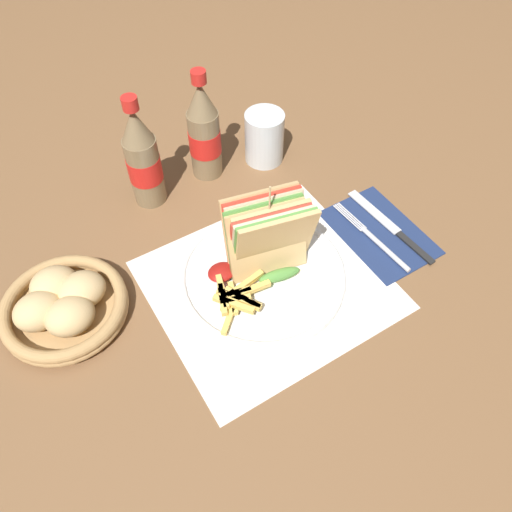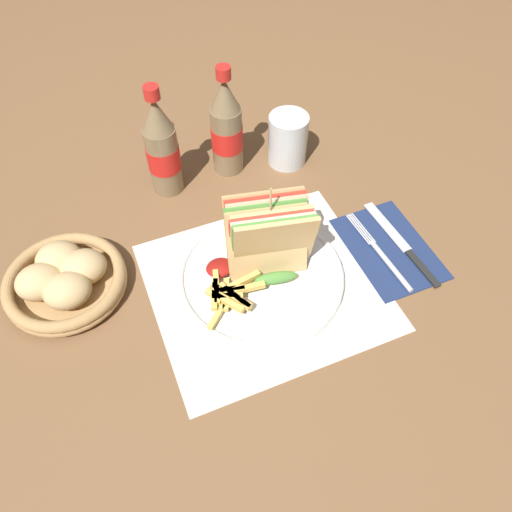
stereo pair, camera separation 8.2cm
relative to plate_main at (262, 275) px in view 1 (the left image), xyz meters
The scene contains 13 objects.
ground_plane 0.04m from the plate_main, 52.87° to the left, with size 4.00×4.00×0.00m, color brown.
placemat 0.02m from the plate_main, 84.85° to the right, with size 0.37×0.34×0.00m.
plate_main is the anchor object (origin of this frame).
club_sandwich 0.07m from the plate_main, 38.02° to the left, with size 0.15×0.11×0.17m.
fries_pile 0.07m from the plate_main, 156.69° to the right, with size 0.11×0.10×0.02m.
ketchup_blob 0.07m from the plate_main, 152.83° to the left, with size 0.05×0.04×0.02m.
napkin 0.24m from the plate_main, ahead, with size 0.14×0.20×0.00m.
fork 0.22m from the plate_main, 11.56° to the right, with size 0.02×0.19×0.01m.
knife 0.26m from the plate_main, ahead, with size 0.03×0.21×0.00m.
coke_bottle_near 0.30m from the plate_main, 106.21° to the left, with size 0.06×0.06×0.22m.
coke_bottle_far 0.30m from the plate_main, 80.32° to the left, with size 0.06×0.06×0.22m.
glass_near 0.31m from the plate_main, 57.27° to the left, with size 0.08×0.08×0.11m.
bread_basket 0.32m from the plate_main, 161.20° to the left, with size 0.20×0.20×0.07m.
Camera 1 is at (-0.29, -0.44, 0.68)m, focal length 35.00 mm.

